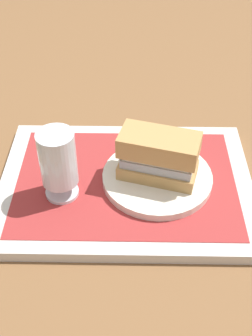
{
  "coord_description": "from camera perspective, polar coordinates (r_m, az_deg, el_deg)",
  "views": [
    {
      "loc": [
        -0.01,
        0.56,
        0.55
      ],
      "look_at": [
        0.0,
        0.0,
        0.05
      ],
      "focal_mm": 47.29,
      "sensor_mm": 36.0,
      "label": 1
    }
  ],
  "objects": [
    {
      "name": "ground_plane",
      "position": [
        0.79,
        -0.0,
        -2.72
      ],
      "size": [
        3.0,
        3.0,
        0.0
      ],
      "primitive_type": "plane",
      "color": "brown"
    },
    {
      "name": "tray",
      "position": [
        0.78,
        -0.0,
        -2.19
      ],
      "size": [
        0.44,
        0.32,
        0.02
      ],
      "primitive_type": "cube",
      "color": "silver",
      "rests_on": "ground_plane"
    },
    {
      "name": "placemat",
      "position": [
        0.77,
        -0.0,
        -1.63
      ],
      "size": [
        0.38,
        0.27,
        0.0
      ],
      "primitive_type": "cube",
      "color": "#9E2D2D",
      "rests_on": "tray"
    },
    {
      "name": "plate",
      "position": [
        0.77,
        4.04,
        -1.29
      ],
      "size": [
        0.19,
        0.19,
        0.01
      ],
      "primitive_type": "cylinder",
      "color": "silver",
      "rests_on": "placemat"
    },
    {
      "name": "sandwich",
      "position": [
        0.73,
        3.97,
        1.62
      ],
      "size": [
        0.14,
        0.1,
        0.08
      ],
      "rotation": [
        0.0,
        0.0,
        -0.27
      ],
      "color": "tan",
      "rests_on": "plate"
    },
    {
      "name": "beer_glass",
      "position": [
        0.71,
        -8.71,
        0.64
      ],
      "size": [
        0.06,
        0.06,
        0.12
      ],
      "color": "silver",
      "rests_on": "placemat"
    }
  ]
}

